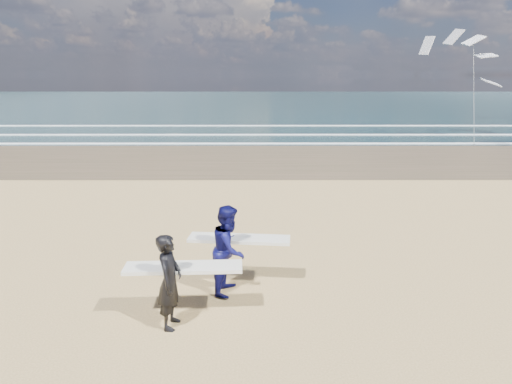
{
  "coord_description": "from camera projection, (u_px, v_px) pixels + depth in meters",
  "views": [
    {
      "loc": [
        1.87,
        -7.61,
        4.51
      ],
      "look_at": [
        1.89,
        6.0,
        1.01
      ],
      "focal_mm": 32.0,
      "sensor_mm": 36.0,
      "label": 1
    }
  ],
  "objects": [
    {
      "name": "surfer_near",
      "position": [
        172.0,
        279.0,
        8.27
      ],
      "size": [
        2.22,
        1.0,
        1.79
      ],
      "color": "black",
      "rests_on": "ground"
    },
    {
      "name": "kite_1",
      "position": [
        474.0,
        71.0,
        31.56
      ],
      "size": [
        6.53,
        4.82,
        8.16
      ],
      "color": "slate",
      "rests_on": "ground"
    },
    {
      "name": "foam_breakers",
      "position": [
        486.0,
        134.0,
        35.72
      ],
      "size": [
        220.0,
        11.7,
        0.05
      ],
      "color": "white",
      "rests_on": "ground"
    },
    {
      "name": "surfer_far",
      "position": [
        230.0,
        249.0,
        9.6
      ],
      "size": [
        2.24,
        1.25,
        1.91
      ],
      "color": "#0C0C45",
      "rests_on": "ground"
    },
    {
      "name": "ocean",
      "position": [
        361.0,
        102.0,
        78.25
      ],
      "size": [
        220.0,
        100.0,
        0.02
      ],
      "primitive_type": "cube",
      "color": "#173032",
      "rests_on": "ground"
    }
  ]
}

